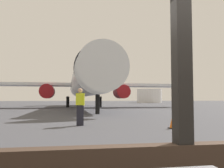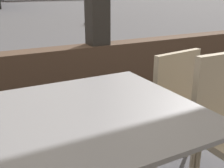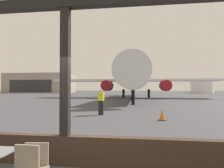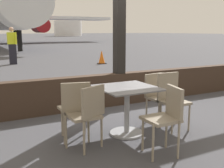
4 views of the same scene
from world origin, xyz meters
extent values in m
cube|color=#38281E|center=(0.00, 0.00, 0.34)|extent=(9.06, 0.24, 0.68)
cube|color=slate|center=(-0.77, -1.62, 0.73)|extent=(0.86, 0.86, 0.02)
cube|color=gray|center=(0.01, -1.45, 0.44)|extent=(0.40, 0.40, 0.04)
cube|color=gray|center=(-0.02, -1.27, 0.65)|extent=(0.40, 0.09, 0.38)
cylinder|color=gray|center=(0.15, -1.26, 0.22)|extent=(0.03, 0.03, 0.44)
cylinder|color=gray|center=(-0.18, -1.30, 0.22)|extent=(0.03, 0.03, 0.44)
cube|color=gray|center=(0.01, -1.61, 0.69)|extent=(0.40, 0.04, 0.44)
cone|color=orange|center=(2.95, 6.94, 0.32)|extent=(0.32, 0.32, 0.64)
cube|color=black|center=(2.95, 6.94, 0.01)|extent=(0.36, 0.36, 0.03)
camera|label=1|loc=(-1.42, -2.92, 1.24)|focal=39.80mm
camera|label=2|loc=(-1.22, -2.60, 1.23)|focal=43.98mm
camera|label=3|loc=(1.73, -4.53, 1.78)|focal=32.38mm
camera|label=4|loc=(-2.90, -5.15, 1.58)|focal=44.84mm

